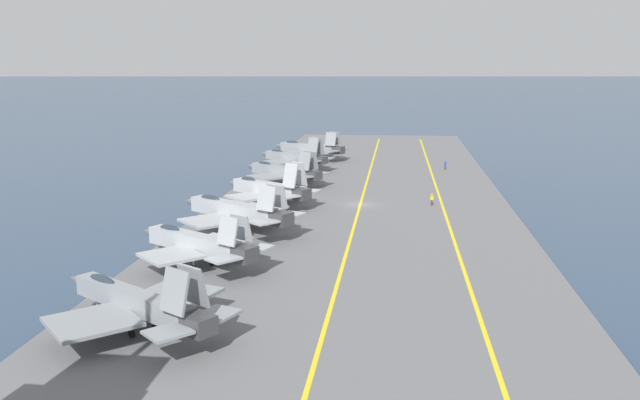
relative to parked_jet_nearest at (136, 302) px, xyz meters
name	(u,v)px	position (x,y,z in m)	size (l,w,h in m)	color
ground_plane	(360,207)	(47.87, -13.85, -2.68)	(2000.00, 2000.00, 0.00)	#2D425B
carrier_deck	(360,206)	(47.87, -13.85, -2.48)	(187.83, 41.83, 0.40)	slate
deck_stripe_foul_line	(443,206)	(47.87, -25.35, -2.28)	(169.05, 0.36, 0.01)	yellow
deck_stripe_centerline	(360,204)	(47.87, -13.85, -2.28)	(169.05, 0.36, 0.01)	yellow
parked_jet_nearest	(136,302)	(0.00, 0.00, 0.00)	(13.94, 16.38, 6.06)	gray
parked_jet_second	(196,243)	(16.25, 0.33, 0.13)	(12.61, 15.31, 5.88)	#9EA3A8
parked_jet_third	(235,210)	(30.06, -0.19, 0.41)	(14.18, 16.67, 6.35)	#9EA3A8
parked_jet_fourth	(268,189)	(45.87, -0.94, 0.09)	(12.98, 14.83, 6.53)	#A8AAAF
parked_jet_fifth	(283,171)	(62.67, -0.23, -0.07)	(13.30, 15.73, 5.88)	gray
parked_jet_sixth	(294,157)	(77.87, 0.37, 0.16)	(12.81, 15.29, 6.48)	gray
parked_jet_seventh	(309,148)	(92.06, -0.64, 0.07)	(14.07, 16.44, 5.96)	gray
crew_yellow_vest	(432,199)	(48.20, -23.84, -1.33)	(0.43, 0.46, 1.73)	#383328
crew_blue_vest	(445,165)	(81.42, -27.78, -1.32)	(0.45, 0.45, 1.76)	#383328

